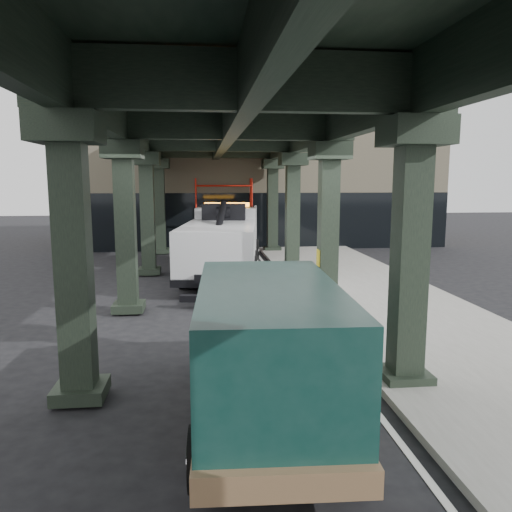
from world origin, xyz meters
TOP-DOWN VIEW (x-y plane):
  - ground at (0.00, 0.00)m, footprint 90.00×90.00m
  - sidewalk at (4.50, 2.00)m, footprint 5.00×40.00m
  - lane_stripe at (1.70, 2.00)m, footprint 0.12×38.00m
  - viaduct at (-0.40, 2.00)m, footprint 7.40×32.00m
  - building at (2.00, 20.00)m, footprint 22.00×10.00m
  - scaffolding at (0.00, 14.64)m, footprint 3.08×0.88m
  - tow_truck at (-0.34, 7.57)m, footprint 3.70×9.58m
  - towed_van at (-0.19, -5.07)m, footprint 2.52×5.83m

SIDE VIEW (x-z plane):
  - ground at x=0.00m, z-range 0.00..0.00m
  - lane_stripe at x=1.70m, z-range 0.00..0.01m
  - sidewalk at x=4.50m, z-range 0.00..0.15m
  - towed_van at x=-0.19m, z-range 0.09..2.41m
  - tow_truck at x=-0.34m, z-range -0.04..3.03m
  - scaffolding at x=0.00m, z-range 0.11..4.11m
  - building at x=2.00m, z-range 0.00..8.00m
  - viaduct at x=-0.40m, z-range 2.26..8.66m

